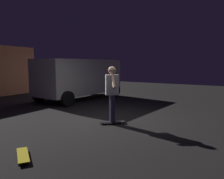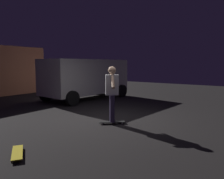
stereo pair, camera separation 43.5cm
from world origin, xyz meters
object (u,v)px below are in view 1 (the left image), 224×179
(parked_van, at_px, (80,77))
(skateboard_spare, at_px, (23,155))
(skateboard_ridden, at_px, (112,122))
(skater, at_px, (112,90))

(parked_van, relative_size, skateboard_spare, 6.28)
(parked_van, relative_size, skateboard_ridden, 6.53)
(skateboard_ridden, bearing_deg, skateboard_spare, 175.98)
(skateboard_ridden, relative_size, skateboard_spare, 0.96)
(parked_van, bearing_deg, skater, -129.71)
(parked_van, height_order, skateboard_ridden, parked_van)
(skater, bearing_deg, parked_van, 50.29)
(parked_van, distance_m, skater, 5.03)
(skateboard_ridden, xyz_separation_m, skateboard_spare, (-3.00, 0.21, 0.00))
(skateboard_ridden, distance_m, skateboard_spare, 3.01)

